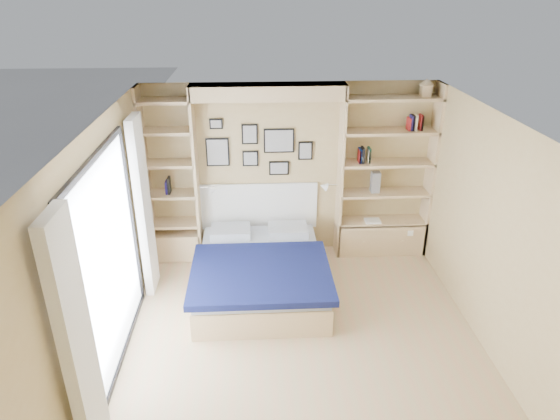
{
  "coord_description": "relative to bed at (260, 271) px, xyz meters",
  "views": [
    {
      "loc": [
        -0.5,
        -4.4,
        3.71
      ],
      "look_at": [
        -0.21,
        0.9,
        1.26
      ],
      "focal_mm": 32.0,
      "sensor_mm": 36.0,
      "label": 1
    }
  ],
  "objects": [
    {
      "name": "ground",
      "position": [
        0.45,
        -1.15,
        -0.27
      ],
      "size": [
        4.5,
        4.5,
        0.0
      ],
      "primitive_type": "plane",
      "color": "tan",
      "rests_on": "ground"
    },
    {
      "name": "room_shell",
      "position": [
        0.06,
        0.37,
        0.8
      ],
      "size": [
        4.5,
        4.5,
        4.5
      ],
      "color": "tan",
      "rests_on": "ground"
    },
    {
      "name": "bed",
      "position": [
        0.0,
        0.0,
        0.0
      ],
      "size": [
        1.7,
        2.15,
        1.07
      ],
      "color": "#E7C58A",
      "rests_on": "ground"
    },
    {
      "name": "photo_gallery",
      "position": [
        -0.0,
        1.08,
        1.33
      ],
      "size": [
        1.48,
        0.02,
        0.82
      ],
      "color": "black",
      "rests_on": "ground"
    },
    {
      "name": "reading_lamps",
      "position": [
        0.15,
        0.85,
        0.83
      ],
      "size": [
        1.92,
        0.12,
        0.15
      ],
      "color": "silver",
      "rests_on": "ground"
    },
    {
      "name": "shelf_decor",
      "position": [
        1.66,
        0.92,
        1.44
      ],
      "size": [
        3.6,
        0.23,
        2.03
      ],
      "color": "#A51E1E",
      "rests_on": "ground"
    },
    {
      "name": "deck_chair",
      "position": [
        -2.71,
        -0.74,
        0.06
      ],
      "size": [
        0.48,
        0.73,
        0.7
      ],
      "rotation": [
        0.0,
        0.0,
        0.09
      ],
      "color": "tan",
      "rests_on": "ground"
    }
  ]
}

